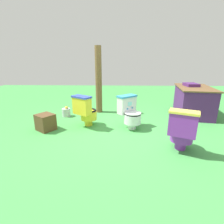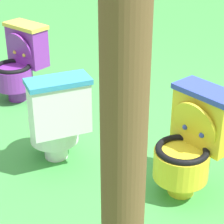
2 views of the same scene
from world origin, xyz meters
name	(u,v)px [view 1 (image 1 of 2)]	position (x,y,z in m)	size (l,w,h in m)	color
ground	(117,133)	(0.00, 0.00, 0.00)	(14.00, 14.00, 0.00)	#429947
toilet_purple	(182,130)	(0.68, 1.05, 0.37)	(0.61, 0.57, 0.73)	purple
toilet_yellow	(86,111)	(-0.37, -0.72, 0.37)	(0.63, 0.61, 0.73)	yellow
toilet_white	(130,112)	(-0.30, 0.27, 0.37)	(0.64, 0.62, 0.73)	white
vendor_table	(193,101)	(-1.38, 2.10, 0.39)	(1.58, 1.09, 0.85)	#4C2360
wooden_post	(99,80)	(-1.51, -0.54, 0.92)	(0.18, 0.18, 1.84)	brown
small_crate	(46,122)	(-0.13, -1.56, 0.18)	(0.32, 0.36, 0.35)	brown
lemon_bucket	(66,112)	(-1.07, -1.39, 0.12)	(0.22, 0.22, 0.28)	#B7B7BF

